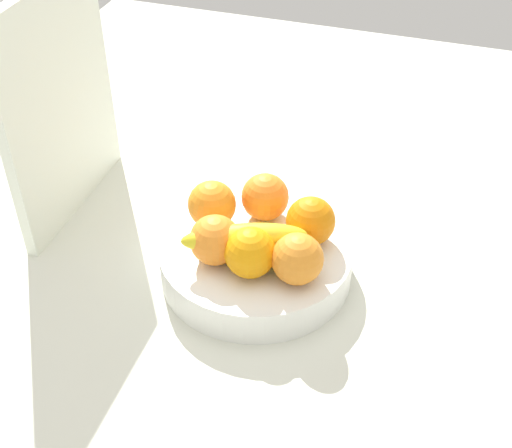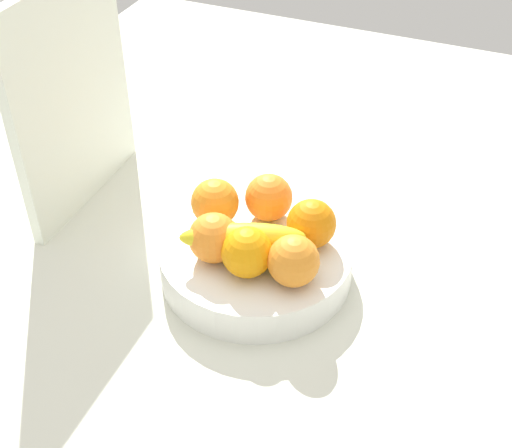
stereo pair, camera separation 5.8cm
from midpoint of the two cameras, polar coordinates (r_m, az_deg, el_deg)
name	(u,v)px [view 2 (the right image)]	position (r cm, az deg, el deg)	size (l,w,h in cm)	color
ground_plane	(263,293)	(101.75, 2.23, -5.68)	(180.00, 140.00, 3.00)	beige
fruit_bowl	(256,260)	(100.80, 1.65, -2.96)	(27.45, 27.45, 5.25)	white
orange_front_left	(269,197)	(102.19, 2.67, 2.12)	(6.96, 6.96, 6.96)	orange
orange_front_right	(215,202)	(101.17, -1.70, 1.72)	(6.96, 6.96, 6.96)	orange
orange_center	(214,238)	(95.03, -1.71, -1.17)	(6.96, 6.96, 6.96)	orange
orange_back_left	(247,252)	(92.80, 1.06, -2.34)	(6.96, 6.96, 6.96)	orange
orange_back_right	(294,261)	(91.83, 4.87, -3.04)	(6.96, 6.96, 6.96)	orange
orange_top_stack	(311,224)	(97.89, 6.20, -0.02)	(6.96, 6.96, 6.96)	orange
banana_bunch	(248,243)	(94.75, 1.08, -1.61)	(10.38, 18.43, 6.20)	yellow
cutting_board	(72,98)	(110.48, -13.25, 9.88)	(28.00, 1.80, 36.00)	white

